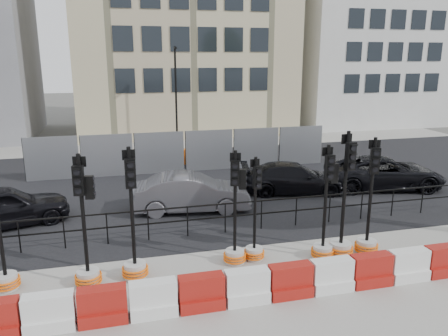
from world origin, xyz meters
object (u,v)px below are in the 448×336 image
object	(u,v)px
traffic_signal_a	(4,264)
car_c	(293,178)
car_a	(3,207)
traffic_signal_d	(235,238)
traffic_signal_h	(368,231)

from	to	relation	value
traffic_signal_a	car_c	world-z (taller)	traffic_signal_a
car_a	car_c	size ratio (longest dim) A/B	0.96
traffic_signal_a	traffic_signal_d	size ratio (longest dim) A/B	1.03
traffic_signal_d	car_a	xyz separation A→B (m)	(-6.61, 4.39, -0.06)
traffic_signal_d	traffic_signal_h	distance (m)	3.79
traffic_signal_h	car_c	size ratio (longest dim) A/B	0.74
traffic_signal_d	car_a	world-z (taller)	traffic_signal_d
car_a	car_c	distance (m)	10.69
car_a	traffic_signal_h	bearing A→B (deg)	-131.95
traffic_signal_d	car_c	world-z (taller)	traffic_signal_d
traffic_signal_h	traffic_signal_a	bearing A→B (deg)	-162.65
traffic_signal_a	traffic_signal_d	xyz separation A→B (m)	(5.69, -0.02, 0.08)
traffic_signal_d	car_a	size ratio (longest dim) A/B	0.72
traffic_signal_a	car_a	world-z (taller)	traffic_signal_a
traffic_signal_a	car_c	size ratio (longest dim) A/B	0.71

